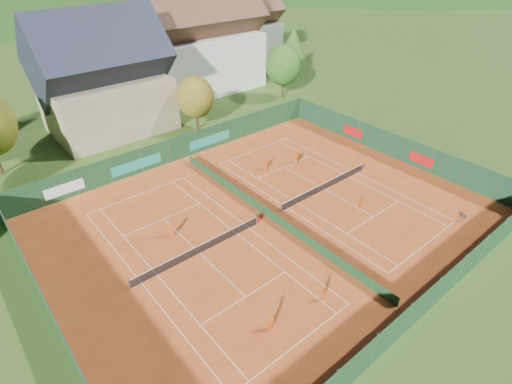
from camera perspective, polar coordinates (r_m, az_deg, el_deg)
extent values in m
plane|color=#2D4E18|center=(38.92, 1.89, -3.73)|extent=(600.00, 600.00, 0.00)
cube|color=#BA481B|center=(38.90, 1.89, -3.70)|extent=(40.00, 32.00, 0.01)
cube|color=white|center=(43.97, -16.48, -0.40)|extent=(10.97, 0.06, 0.00)
cube|color=white|center=(28.90, 5.80, -20.88)|extent=(10.97, 0.06, 0.00)
cube|color=white|center=(33.64, -16.06, -12.39)|extent=(0.06, 23.77, 0.00)
cube|color=white|center=(37.61, -1.00, -5.16)|extent=(0.06, 23.77, 0.00)
cube|color=white|center=(33.97, -13.97, -11.45)|extent=(0.06, 23.77, 0.00)
cube|color=white|center=(36.96, -2.66, -6.00)|extent=(0.06, 23.77, 0.00)
cube|color=white|center=(39.75, -13.06, -3.77)|extent=(8.23, 0.06, 0.00)
cube|color=white|center=(31.44, -1.47, -14.73)|extent=(8.23, 0.06, 0.00)
cube|color=white|center=(35.26, -8.03, -8.65)|extent=(0.06, 12.80, 0.00)
cube|color=white|center=(51.01, -0.19, 5.95)|extent=(10.97, 0.06, 0.00)
cube|color=white|center=(38.77, 22.99, -6.97)|extent=(10.97, 0.06, 0.00)
cube|color=white|center=(40.31, 4.58, -2.31)|extent=(0.06, 23.77, 0.00)
cube|color=white|center=(47.52, 14.20, 2.66)|extent=(0.06, 23.77, 0.00)
cube|color=white|center=(41.12, 5.96, -1.60)|extent=(0.06, 23.77, 0.00)
cube|color=white|center=(46.54, 13.17, 2.13)|extent=(0.06, 23.77, 0.00)
cube|color=white|center=(47.41, 4.04, 3.61)|extent=(8.23, 0.06, 0.00)
cube|color=white|center=(40.70, 16.47, -3.38)|extent=(8.23, 0.06, 0.00)
cube|color=white|center=(43.72, 9.78, 0.38)|extent=(0.06, 12.80, 0.00)
cylinder|color=#59595B|center=(33.11, -17.63, -12.42)|extent=(0.10, 0.10, 1.02)
cylinder|color=#59595B|center=(37.76, 0.07, -4.02)|extent=(0.10, 0.10, 1.02)
cube|color=black|center=(34.96, -8.09, -8.10)|extent=(12.80, 0.02, 0.86)
cube|color=white|center=(34.68, -8.15, -7.57)|extent=(12.80, 0.04, 0.06)
cube|color=red|center=(37.93, 0.37, -3.95)|extent=(0.40, 0.04, 0.40)
cylinder|color=#59595B|center=(39.49, 3.65, -2.22)|extent=(0.10, 0.10, 1.02)
cylinder|color=#59595B|center=(47.95, 14.96, 3.52)|extent=(0.10, 0.10, 1.02)
cube|color=black|center=(43.48, 9.84, 0.88)|extent=(12.80, 0.02, 0.86)
cube|color=white|center=(43.26, 9.89, 1.36)|extent=(12.80, 0.04, 0.06)
cube|color=red|center=(48.16, 15.13, 3.55)|extent=(0.40, 0.04, 0.40)
cube|color=#14391C|center=(38.61, 1.90, -3.11)|extent=(0.03, 28.80, 1.00)
cube|color=#153A1E|center=(49.41, -10.50, 6.35)|extent=(40.00, 0.04, 3.00)
cube|color=teal|center=(47.28, -16.66, 3.75)|extent=(6.00, 0.03, 1.20)
cube|color=teal|center=(51.31, -6.59, 7.38)|extent=(6.00, 0.03, 1.20)
cube|color=silver|center=(45.40, -25.69, 0.37)|extent=(4.00, 0.03, 1.20)
cube|color=#163D1F|center=(31.03, 22.58, -14.91)|extent=(40.00, 0.04, 3.00)
cube|color=#143821|center=(31.79, -27.33, -15.04)|extent=(0.04, 32.00, 3.00)
cube|color=#13361F|center=(51.78, 18.88, 6.36)|extent=(0.04, 32.00, 3.00)
cube|color=#B21414|center=(50.21, 22.51, 4.32)|extent=(0.03, 3.00, 1.20)
cube|color=#B21414|center=(54.80, 13.63, 8.38)|extent=(0.03, 3.00, 1.20)
cube|color=tan|center=(59.44, -20.31, 11.62)|extent=(15.00, 12.00, 7.00)
cube|color=#1E2333|center=(57.60, -21.60, 17.60)|extent=(16.20, 12.00, 12.00)
cube|color=silver|center=(72.17, -7.89, 17.73)|extent=(20.00, 11.00, 9.00)
cube|color=brown|center=(70.62, -8.38, 23.40)|extent=(21.60, 11.00, 11.00)
cube|color=silver|center=(86.40, -2.68, 20.19)|extent=(16.00, 10.00, 8.00)
cube|color=brown|center=(85.18, -2.80, 24.45)|extent=(17.28, 10.00, 10.00)
cylinder|color=#442718|center=(56.97, -8.38, 9.96)|extent=(0.36, 0.36, 2.45)
ellipsoid|color=olive|center=(55.70, -8.67, 13.27)|extent=(5.01, 5.01, 5.76)
cylinder|color=#4A341A|center=(68.66, 3.78, 14.45)|extent=(0.36, 0.36, 2.80)
ellipsoid|color=#295B1A|center=(67.49, 3.91, 17.67)|extent=(5.72, 5.72, 6.58)
cylinder|color=#4A331A|center=(80.76, 5.18, 17.39)|extent=(0.36, 0.36, 3.15)
cone|color=#295418|center=(79.66, 5.35, 20.51)|extent=(5.04, 5.04, 5.85)
cylinder|color=#463119|center=(81.52, -3.18, 17.75)|extent=(0.36, 0.36, 3.50)
ellipsoid|color=olive|center=(80.34, -3.30, 21.19)|extent=(7.15, 7.15, 8.22)
ellipsoid|color=black|center=(342.50, 11.69, 22.12)|extent=(380.00, 380.00, 220.40)
cylinder|color=slate|center=(42.91, 27.60, -3.46)|extent=(0.02, 0.02, 0.80)
cylinder|color=slate|center=(43.15, 27.77, -3.30)|extent=(0.02, 0.02, 0.80)
cylinder|color=slate|center=(42.98, 27.25, -3.29)|extent=(0.02, 0.02, 0.80)
cylinder|color=slate|center=(43.22, 27.43, -3.13)|extent=(0.02, 0.02, 0.80)
cube|color=slate|center=(42.98, 27.56, -3.14)|extent=(0.34, 0.34, 0.30)
ellipsoid|color=#CCD833|center=(42.97, 27.57, -3.10)|extent=(0.28, 0.28, 0.16)
sphere|color=#CCD833|center=(31.21, -8.63, -15.64)|extent=(0.07, 0.07, 0.07)
sphere|color=#CCD833|center=(36.92, 19.19, -8.23)|extent=(0.07, 0.07, 0.07)
sphere|color=#CCD833|center=(42.20, 5.82, -0.54)|extent=(0.07, 0.07, 0.07)
sphere|color=#CCD833|center=(40.25, -9.57, -2.74)|extent=(0.07, 0.07, 0.07)
sphere|color=#CCD833|center=(41.93, 15.44, -1.97)|extent=(0.07, 0.07, 0.07)
imported|color=#E35914|center=(28.91, 2.19, -18.18)|extent=(0.63, 0.49, 1.53)
imported|color=orange|center=(31.16, 9.77, -14.29)|extent=(0.72, 0.64, 1.22)
imported|color=#E64E14|center=(36.96, -12.11, -5.45)|extent=(1.01, 0.70, 1.43)
imported|color=orange|center=(41.20, 14.65, -1.54)|extent=(0.70, 0.72, 1.21)
imported|color=#D64B13|center=(46.39, 1.41, 3.92)|extent=(0.78, 0.65, 1.36)
imported|color=#D25A12|center=(48.10, 6.02, 4.94)|extent=(1.33, 1.22, 1.48)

